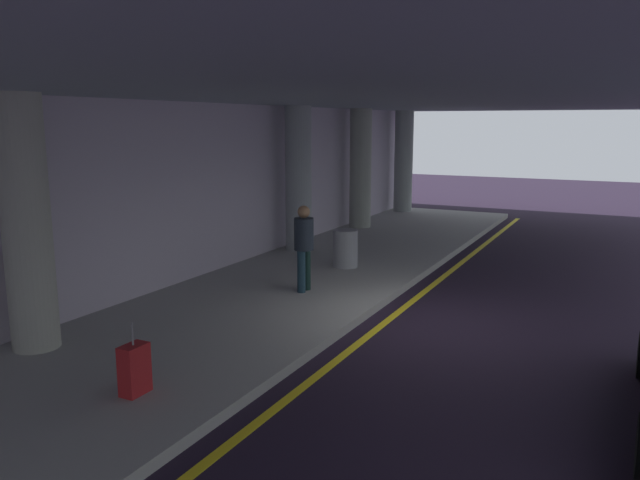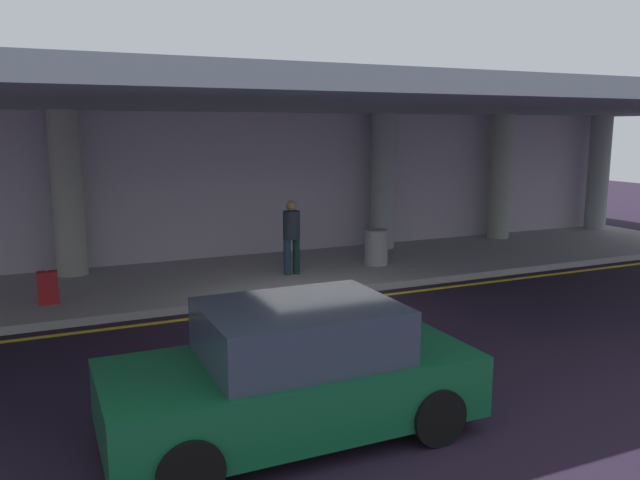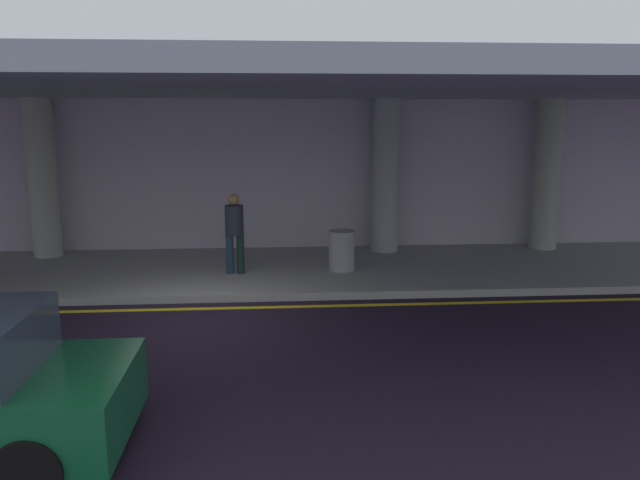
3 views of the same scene
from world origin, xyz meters
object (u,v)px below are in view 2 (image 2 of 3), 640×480
car_dark_green (294,374)px  trash_bin_steel (376,247)px  support_column_right_mid (598,173)px  suitcase_upright_secondary (48,288)px  traveler_with_luggage (292,232)px  support_column_left_mid (383,181)px  support_column_center (500,177)px  support_column_far_left (68,194)px

car_dark_green → trash_bin_steel: bearing=-122.7°
support_column_right_mid → trash_bin_steel: (-9.25, -1.89, -1.40)m
suitcase_upright_secondary → traveler_with_luggage: bearing=-13.5°
support_column_left_mid → suitcase_upright_secondary: size_ratio=4.06×
support_column_left_mid → support_column_right_mid: 8.00m
traveler_with_luggage → trash_bin_steel: traveler_with_luggage is taller
suitcase_upright_secondary → trash_bin_steel: bearing=-13.8°
support_column_center → support_column_right_mid: (4.00, 0.00, 0.00)m
trash_bin_steel → suitcase_upright_secondary: bearing=-175.8°
car_dark_green → trash_bin_steel: (4.94, 6.93, -0.14)m
traveler_with_luggage → trash_bin_steel: bearing=144.0°
car_dark_green → support_column_left_mid: bearing=-122.3°
support_column_right_mid → traveler_with_luggage: 11.71m
car_dark_green → traveler_with_luggage: (2.69, 6.79, 0.40)m
car_dark_green → suitcase_upright_secondary: bearing=-66.8°
support_column_right_mid → suitcase_upright_secondary: bearing=-171.7°
support_column_center → suitcase_upright_secondary: 12.89m
support_column_center → support_column_right_mid: same height
support_column_center → traveler_with_luggage: support_column_center is taller
traveler_with_luggage → suitcase_upright_secondary: traveler_with_luggage is taller
support_column_right_mid → support_column_center: bearing=180.0°
support_column_far_left → support_column_left_mid: (8.00, 0.00, 0.00)m
support_column_left_mid → trash_bin_steel: (-1.25, -1.89, -1.40)m
support_column_left_mid → suitcase_upright_secondary: support_column_left_mid is taller
car_dark_green → traveler_with_luggage: traveler_with_luggage is taller
suitcase_upright_secondary → trash_bin_steel: 7.34m
traveler_with_luggage → suitcase_upright_secondary: bearing=-35.2°
support_column_right_mid → suitcase_upright_secondary: support_column_right_mid is taller
support_column_left_mid → support_column_center: (4.00, 0.00, 0.00)m
support_column_far_left → trash_bin_steel: 7.15m
traveler_with_luggage → trash_bin_steel: 2.32m
support_column_center → suitcase_upright_secondary: bearing=-169.1°
support_column_center → support_column_left_mid: bearing=180.0°
support_column_far_left → car_dark_green: size_ratio=0.89×
support_column_left_mid → trash_bin_steel: size_ratio=4.29×
traveler_with_luggage → support_column_far_left: bearing=-63.9°
support_column_right_mid → car_dark_green: size_ratio=0.89×
trash_bin_steel → support_column_center: bearing=19.8°
support_column_far_left → support_column_center: same height
support_column_far_left → car_dark_green: 9.09m
support_column_center → trash_bin_steel: size_ratio=4.29×
support_column_far_left → suitcase_upright_secondary: support_column_far_left is taller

